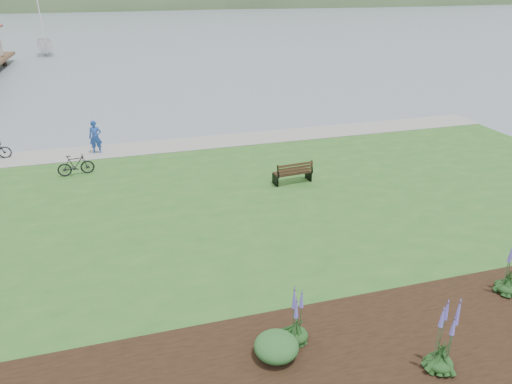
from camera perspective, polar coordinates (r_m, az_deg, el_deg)
ground at (r=19.31m, az=-2.46°, el=-1.27°), size 600.00×600.00×0.00m
lawn at (r=17.49m, az=-0.93°, el=-3.47°), size 34.00×20.00×0.40m
shoreline_path at (r=25.43m, az=-6.16°, el=6.19°), size 34.00×2.20×0.03m
garden_bed at (r=12.79m, az=22.72°, el=-16.70°), size 24.00×4.40×0.04m
far_hillside at (r=188.60m, az=-9.21°, el=22.04°), size 580.00×80.00×38.00m
park_bench at (r=19.99m, az=4.68°, el=2.48°), size 1.72×0.82×1.03m
person at (r=24.76m, az=-19.49°, el=6.80°), size 0.77×0.56×2.02m
bicycle_b at (r=22.38m, az=-21.62°, el=3.16°), size 0.66×1.65×0.97m
sailboat at (r=65.41m, az=-24.62°, el=15.29°), size 10.08×10.22×23.35m
echium_0 at (r=11.42m, az=22.50°, el=-16.64°), size 0.62×0.62×2.09m
echium_1 at (r=14.70m, az=29.38°, el=-8.23°), size 0.62×0.62×2.04m
echium_4 at (r=11.47m, az=5.08°, el=-15.55°), size 0.62×0.62×1.76m
shrub_0 at (r=11.32m, az=2.57°, el=-18.72°), size 1.07×1.07×0.53m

